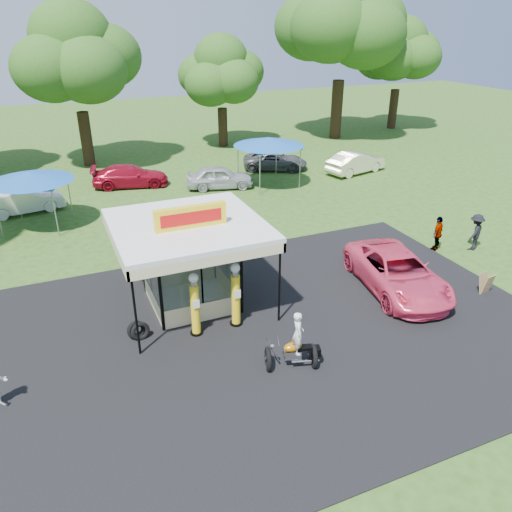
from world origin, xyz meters
The scene contains 23 objects.
ground centered at (0.00, 0.00, 0.00)m, with size 120.00×120.00×0.00m, color #2B4A17.
asphalt_apron centered at (0.00, 2.00, 0.02)m, with size 20.00×14.00×0.04m, color black.
gas_station_kiosk centered at (-2.00, 4.99, 1.78)m, with size 5.40×5.40×4.18m.
gas_pump_left centered at (-2.48, 2.83, 1.16)m, with size 0.45×0.45×2.42m.
gas_pump_right centered at (-0.97, 2.85, 1.19)m, with size 0.46×0.46×2.49m.
motorcycle centered at (-0.11, -0.12, 0.81)m, with size 1.84×1.26×2.08m.
spare_tires centered at (-4.41, 3.36, 0.33)m, with size 0.83×0.57×0.69m.
a_frame_sign centered at (9.09, 1.01, 0.44)m, with size 0.52×0.50×0.88m.
kiosk_car centered at (-2.00, 7.20, 0.48)m, with size 1.13×2.82×0.96m, color yellow.
pink_sedan centered at (5.99, 2.70, 0.79)m, with size 2.63×5.69×1.58m, color #F34268.
spectator_east_a centered at (11.88, 4.47, 0.89)m, with size 1.15×0.66×1.78m, color black.
spectator_east_b centered at (10.18, 5.12, 0.85)m, with size 1.00×0.42×1.70m, color gray.
bg_car_a centered at (-7.89, 18.34, 0.70)m, with size 1.49×4.27×1.41m, color white.
bg_car_b centered at (-1.44, 20.89, 0.71)m, with size 1.98×4.86×1.41m, color maroon.
bg_car_c centered at (3.84, 18.24, 0.73)m, with size 1.73×4.31×1.47m, color #B5B6BA.
bg_car_d centered at (9.01, 20.79, 0.64)m, with size 2.13×4.63×1.29m, color #515254.
bg_car_e centered at (13.91, 17.73, 0.76)m, with size 1.60×4.60×1.52m, color #F4E9BB.
tent_west centered at (-7.25, 15.83, 2.73)m, with size 4.31×4.31×3.01m.
tent_east centered at (7.00, 17.56, 2.88)m, with size 4.56×4.56×3.19m.
oak_far_c centered at (-3.34, 27.41, 7.05)m, with size 9.42×9.42×11.10m.
oak_far_d centered at (8.04, 29.28, 5.62)m, with size 7.41×7.41×8.82m.
oak_far_e centered at (18.60, 28.22, 9.00)m, with size 11.84×11.84×14.10m.
oak_far_f centered at (26.12, 29.80, 6.48)m, with size 8.38×8.38×10.10m.
Camera 1 is at (-6.33, -11.51, 10.17)m, focal length 35.00 mm.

